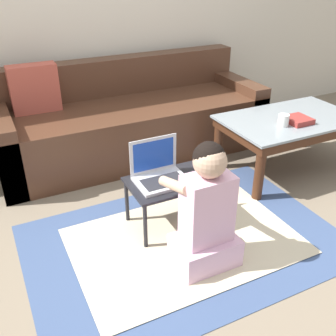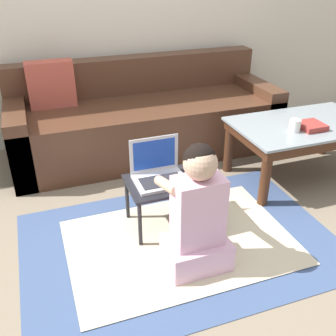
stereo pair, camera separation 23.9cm
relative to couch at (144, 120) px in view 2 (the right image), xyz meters
The scene contains 10 objects.
ground_plane 1.34m from the couch, 96.52° to the right, with size 16.00×16.00×0.00m, color #7F705B.
area_rug 1.35m from the couch, 97.45° to the right, with size 1.84×1.24×0.01m.
couch is the anchor object (origin of this frame).
coffee_table 1.30m from the couch, 41.33° to the right, with size 1.03×0.63×0.44m.
laptop_desk 1.12m from the couch, 98.80° to the right, with size 0.51×0.34×0.32m.
laptop 1.11m from the couch, 101.78° to the right, with size 0.31×0.24×0.25m.
computer_mouse 1.15m from the couch, 90.83° to the right, with size 0.06×0.11×0.04m.
person_seated 1.52m from the couch, 96.02° to the right, with size 0.34×0.41×0.74m.
cup_on_table 1.27m from the couch, 49.74° to the right, with size 0.08×0.08×0.09m.
book_on_table 1.36m from the couch, 44.99° to the right, with size 0.17×0.18×0.04m.
Camera 2 is at (-0.72, -1.74, 1.53)m, focal length 42.00 mm.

